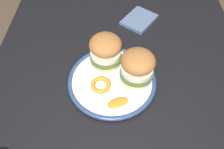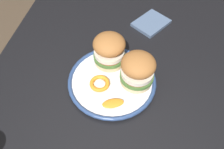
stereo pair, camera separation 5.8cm
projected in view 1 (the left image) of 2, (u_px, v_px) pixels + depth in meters
dining_table at (119, 94)px, 0.74m from camera, size 1.49×0.82×0.71m
dinner_plate at (112, 81)px, 0.65m from camera, size 0.26×0.26×0.02m
sandwich_half_left at (106, 50)px, 0.64m from camera, size 0.13×0.13×0.10m
sandwich_half_right at (137, 67)px, 0.61m from camera, size 0.13×0.13×0.10m
orange_peel_curled at (101, 85)px, 0.62m from camera, size 0.08×0.08×0.01m
orange_peel_strip_long at (118, 103)px, 0.59m from camera, size 0.05×0.07×0.01m
folded_napkin at (139, 20)px, 0.82m from camera, size 0.16×0.15×0.01m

